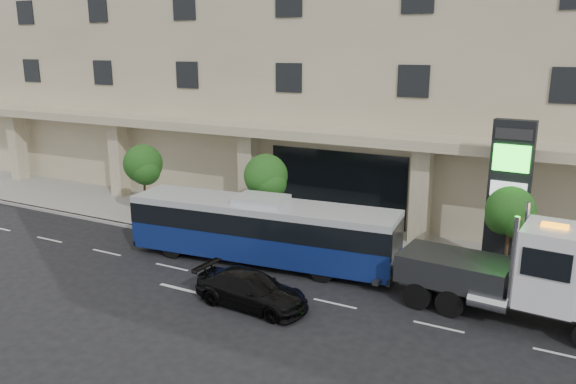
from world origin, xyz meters
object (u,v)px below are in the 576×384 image
(tow_truck, at_px, (523,277))
(black_sedan, at_px, (251,290))
(city_bus, at_px, (261,229))
(signage_pylon, at_px, (508,197))

(tow_truck, height_order, black_sedan, tow_truck)
(tow_truck, distance_m, black_sedan, 9.92)
(city_bus, relative_size, black_sedan, 2.76)
(city_bus, relative_size, signage_pylon, 1.91)
(signage_pylon, bearing_deg, black_sedan, -133.45)
(tow_truck, bearing_deg, city_bus, -178.94)
(tow_truck, distance_m, signage_pylon, 4.67)
(city_bus, distance_m, signage_pylon, 10.77)
(city_bus, bearing_deg, signage_pylon, 13.74)
(city_bus, xyz_separation_m, signage_pylon, (9.99, 3.53, 1.91))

